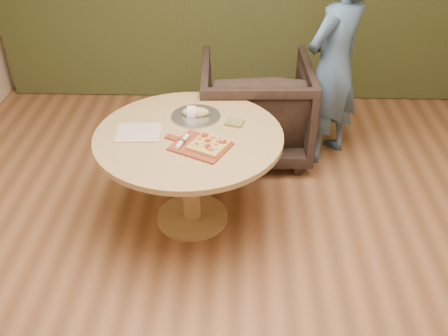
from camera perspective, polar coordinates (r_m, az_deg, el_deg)
room_shell at (r=2.43m, az=-0.36°, el=7.95°), size 5.04×6.04×2.84m
pedestal_table at (r=3.49m, az=-3.98°, el=1.93°), size 1.30×1.30×0.75m
pizza_paddle at (r=3.27m, az=-2.83°, el=2.53°), size 0.47×0.41×0.01m
flatbread_pizza at (r=3.24m, az=-1.71°, el=2.69°), size 0.30×0.30×0.04m
cutlery_roll at (r=3.28m, az=-4.80°, el=3.04°), size 0.09×0.19×0.03m
newspaper at (r=3.46m, az=-9.71°, el=4.01°), size 0.31×0.26×0.01m
serving_tray at (r=3.61m, az=-3.25°, el=5.91°), size 0.36×0.36×0.02m
bread_roll at (r=3.60m, az=-3.41°, el=6.41°), size 0.19×0.09×0.09m
green_packet at (r=3.52m, az=1.23°, el=5.19°), size 0.14×0.13×0.02m
armchair at (r=4.40m, az=3.64°, el=7.32°), size 0.96×0.91×0.96m
person_standing at (r=4.27m, az=12.42°, el=11.33°), size 0.74×0.73×1.71m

